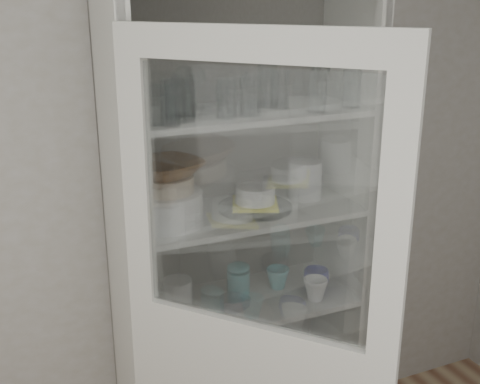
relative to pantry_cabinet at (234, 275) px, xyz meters
name	(u,v)px	position (x,y,z in m)	size (l,w,h in m)	color
wall_back	(174,190)	(-0.20, 0.16, 0.36)	(3.60, 0.02, 2.60)	#A29E91
pantry_cabinet	(234,275)	(0.00, 0.00, 0.00)	(1.00, 0.45, 2.10)	silver
tumbler_0	(153,104)	(-0.37, -0.19, 0.79)	(0.07, 0.07, 0.14)	silver
tumbler_1	(171,104)	(-0.32, -0.22, 0.79)	(0.07, 0.07, 0.14)	silver
tumbler_2	(184,100)	(-0.26, -0.18, 0.79)	(0.07, 0.07, 0.15)	silver
tumbler_3	(227,98)	(-0.11, -0.19, 0.79)	(0.07, 0.07, 0.14)	silver
tumbler_4	(251,95)	(-0.01, -0.18, 0.80)	(0.08, 0.08, 0.15)	silver
tumbler_5	(317,93)	(0.24, -0.22, 0.79)	(0.07, 0.07, 0.14)	silver
tumbler_6	(351,89)	(0.41, -0.19, 0.79)	(0.07, 0.07, 0.14)	silver
tumbler_7	(182,95)	(-0.24, -0.10, 0.80)	(0.08, 0.08, 0.15)	silver
tumbler_8	(187,98)	(-0.22, -0.09, 0.78)	(0.06, 0.06, 0.12)	silver
tumbler_9	(170,96)	(-0.27, -0.04, 0.78)	(0.06, 0.06, 0.13)	silver
tumbler_10	(270,89)	(0.12, -0.07, 0.79)	(0.07, 0.07, 0.14)	silver
tumbler_11	(280,89)	(0.15, -0.10, 0.79)	(0.07, 0.07, 0.14)	silver
goblet_0	(184,85)	(-0.18, 0.05, 0.81)	(0.08, 0.08, 0.17)	silver
goblet_1	(196,85)	(-0.15, 0.02, 0.81)	(0.08, 0.08, 0.18)	silver
goblet_2	(267,79)	(0.16, 0.03, 0.81)	(0.08, 0.08, 0.19)	silver
goblet_3	(321,77)	(0.41, 0.04, 0.81)	(0.08, 0.08, 0.18)	silver
plate_stack_front	(169,208)	(-0.31, -0.11, 0.38)	(0.25, 0.25, 0.13)	white
plate_stack_back	(156,197)	(-0.30, 0.08, 0.37)	(0.19, 0.19, 0.10)	white
cream_bowl	(168,184)	(-0.31, -0.11, 0.48)	(0.19, 0.19, 0.06)	beige
terracotta_bowl	(167,168)	(-0.31, -0.11, 0.54)	(0.25, 0.25, 0.06)	brown
glass_platter	(255,207)	(0.05, -0.09, 0.33)	(0.30, 0.30, 0.02)	silver
yellow_trivet	(255,204)	(0.05, -0.09, 0.34)	(0.18, 0.18, 0.01)	yellow
white_ramekin	(255,194)	(0.05, -0.09, 0.38)	(0.16, 0.16, 0.07)	white
grey_bowl_stack	(305,179)	(0.30, -0.04, 0.40)	(0.14, 0.14, 0.16)	silver
mug_blue	(316,279)	(0.34, -0.11, -0.04)	(0.11, 0.11, 0.09)	navy
mug_teal	(278,278)	(0.19, -0.04, -0.03)	(0.10, 0.10, 0.09)	#22747C
mug_white	(315,289)	(0.29, -0.19, -0.03)	(0.10, 0.10, 0.09)	white
teal_jar	(238,280)	(0.02, -0.01, -0.02)	(0.10, 0.10, 0.12)	#22747C
measuring_cups	(233,302)	(-0.05, -0.11, -0.06)	(0.11, 0.11, 0.04)	#AEB1C2
white_canister	(178,296)	(-0.27, -0.06, -0.01)	(0.12, 0.12, 0.14)	white
cream_dish	(197,383)	(-0.20, -0.06, -0.44)	(0.24, 0.24, 0.07)	beige
tin_box	(292,361)	(0.25, -0.07, -0.45)	(0.21, 0.15, 0.06)	gray
tumbler_12	(175,101)	(-0.29, -0.19, 0.79)	(0.07, 0.07, 0.14)	silver
tumbler_13	(235,95)	(-0.05, -0.13, 0.79)	(0.07, 0.07, 0.13)	silver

